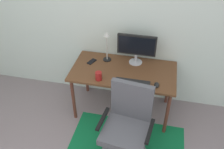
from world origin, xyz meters
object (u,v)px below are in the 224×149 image
object	(u,v)px
coffee_cup	(99,76)
monitor	(137,47)
keyboard	(132,83)
computer_mouse	(157,85)
desk_lamp	(107,43)
cell_phone	(92,62)
office_chair	(127,132)
desk	(123,75)

from	to	relation	value
coffee_cup	monitor	bearing A→B (deg)	49.98
monitor	keyboard	size ratio (longest dim) A/B	1.19
computer_mouse	desk_lamp	world-z (taller)	desk_lamp
coffee_cup	keyboard	bearing A→B (deg)	1.97
desk_lamp	cell_phone	bearing A→B (deg)	-154.22
monitor	cell_phone	xyz separation A→B (m)	(-0.59, -0.11, -0.25)
computer_mouse	office_chair	size ratio (longest dim) A/B	0.11
desk	keyboard	bearing A→B (deg)	-57.83
monitor	computer_mouse	distance (m)	0.59
desk	keyboard	xyz separation A→B (m)	(0.15, -0.24, 0.08)
keyboard	coffee_cup	bearing A→B (deg)	-178.03
keyboard	cell_phone	distance (m)	0.70
computer_mouse	desk_lamp	size ratio (longest dim) A/B	0.24
coffee_cup	desk_lamp	world-z (taller)	desk_lamp
computer_mouse	desk_lamp	bearing A→B (deg)	149.14
monitor	cell_phone	world-z (taller)	monitor
monitor	coffee_cup	distance (m)	0.65
desk_lamp	office_chair	xyz separation A→B (m)	(0.44, -0.93, -0.59)
keyboard	office_chair	bearing A→B (deg)	-87.07
monitor	computer_mouse	bearing A→B (deg)	-54.60
keyboard	office_chair	size ratio (longest dim) A/B	0.44
monitor	keyboard	xyz separation A→B (m)	(0.02, -0.46, -0.24)
desk	office_chair	size ratio (longest dim) A/B	1.38
monitor	coffee_cup	size ratio (longest dim) A/B	4.66
monitor	keyboard	world-z (taller)	monitor
keyboard	coffee_cup	size ratio (longest dim) A/B	3.93
desk	coffee_cup	bearing A→B (deg)	-136.28
office_chair	desk_lamp	bearing A→B (deg)	122.44
keyboard	desk	bearing A→B (deg)	122.17
coffee_cup	office_chair	world-z (taller)	office_chair
desk	cell_phone	xyz separation A→B (m)	(-0.46, 0.10, 0.07)
keyboard	office_chair	distance (m)	0.59
monitor	desk	bearing A→B (deg)	-120.70
keyboard	cell_phone	bearing A→B (deg)	150.90
cell_phone	desk	bearing A→B (deg)	10.86
coffee_cup	desk_lamp	xyz separation A→B (m)	(0.00, 0.45, 0.22)
computer_mouse	cell_phone	distance (m)	0.96
computer_mouse	cell_phone	world-z (taller)	computer_mouse
cell_phone	desk_lamp	size ratio (longest dim) A/B	0.33
cell_phone	coffee_cup	bearing A→B (deg)	-38.33
computer_mouse	coffee_cup	world-z (taller)	coffee_cup
cell_phone	office_chair	xyz separation A→B (m)	(0.64, -0.84, -0.32)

